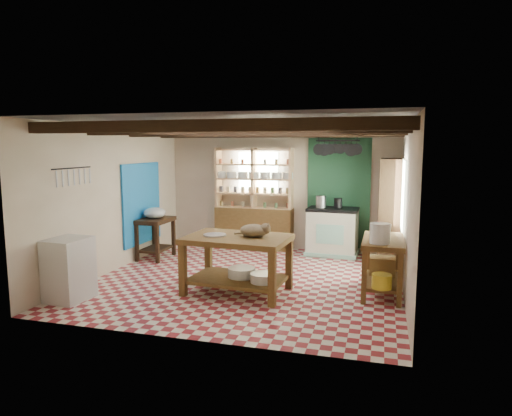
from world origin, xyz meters
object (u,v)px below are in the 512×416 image
(right_counter, at_px, (382,266))
(cat, at_px, (254,231))
(prep_table, at_px, (156,238))
(stove, at_px, (332,231))
(work_table, at_px, (237,264))
(white_cabinet, at_px, (69,269))

(right_counter, relative_size, cat, 2.79)
(prep_table, bearing_deg, stove, 20.50)
(work_table, relative_size, stove, 1.54)
(stove, distance_m, right_counter, 2.53)
(stove, bearing_deg, white_cabinet, -128.52)
(stove, relative_size, white_cabinet, 1.10)
(stove, bearing_deg, cat, -104.47)
(prep_table, height_order, right_counter, right_counter)
(work_table, bearing_deg, right_counter, 17.33)
(stove, distance_m, prep_table, 3.60)
(white_cabinet, relative_size, cat, 2.13)
(stove, bearing_deg, work_table, -108.81)
(work_table, distance_m, cat, 0.59)
(work_table, xyz_separation_m, cat, (0.25, 0.03, 0.53))
(white_cabinet, bearing_deg, cat, 25.53)
(stove, bearing_deg, prep_table, -156.84)
(stove, height_order, white_cabinet, stove)
(work_table, xyz_separation_m, prep_table, (-2.24, 1.60, -0.03))
(work_table, xyz_separation_m, right_counter, (2.14, 0.51, -0.01))
(stove, xyz_separation_m, white_cabinet, (-3.40, -3.82, -0.03))
(cat, bearing_deg, prep_table, 141.76)
(white_cabinet, height_order, right_counter, white_cabinet)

